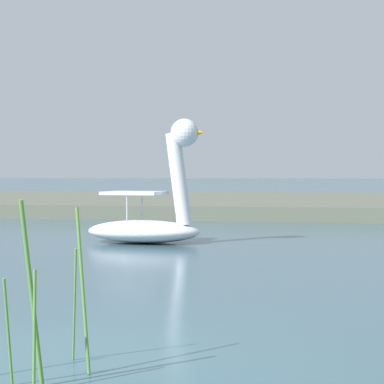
% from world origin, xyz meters
% --- Properties ---
extents(ground_plane, '(597.93, 597.93, 0.00)m').
position_xyz_m(ground_plane, '(0.00, 0.00, 0.00)').
color(ground_plane, '#385966').
extents(shore_bank_far, '(112.08, 22.96, 0.52)m').
position_xyz_m(shore_bank_far, '(0.00, 31.86, 0.26)').
color(shore_bank_far, '#5B6051').
rests_on(shore_bank_far, ground_plane).
extents(swan_boat, '(3.04, 1.87, 3.05)m').
position_xyz_m(swan_boat, '(-2.18, 11.65, 0.69)').
color(swan_boat, white).
rests_on(swan_boat, ground_plane).
extents(reed_clump_foreground, '(2.27, 1.07, 1.50)m').
position_xyz_m(reed_clump_foreground, '(-0.24, -0.66, 0.61)').
color(reed_clump_foreground, '#568E38').
rests_on(reed_clump_foreground, ground_plane).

